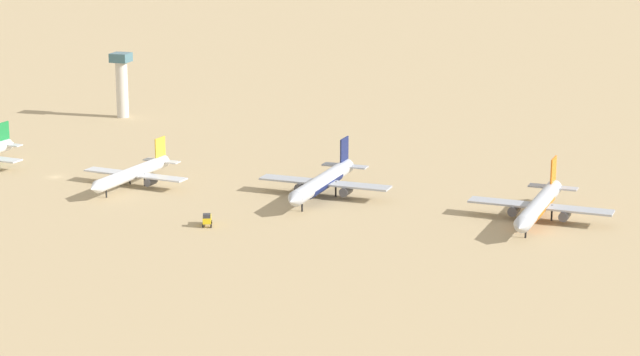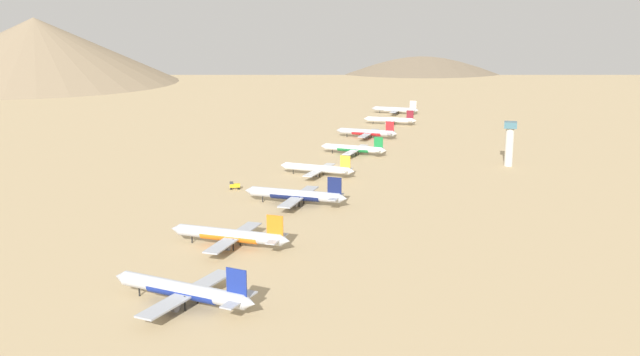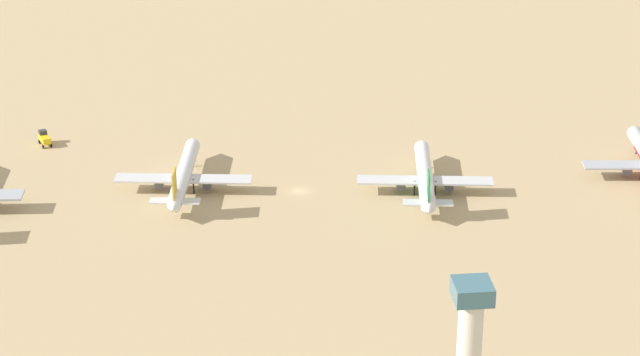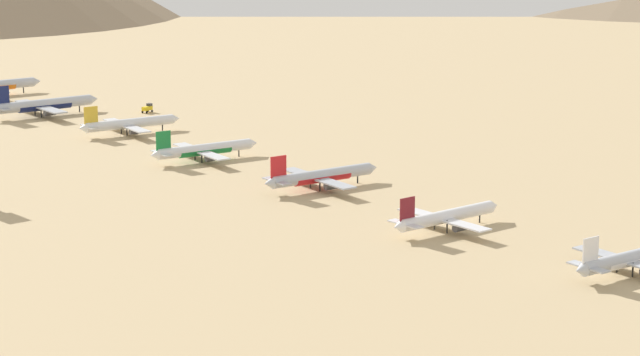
# 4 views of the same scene
# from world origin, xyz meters

# --- Properties ---
(ground_plane) EXTENTS (2607.65, 2607.65, 0.00)m
(ground_plane) POSITION_xyz_m (0.00, 0.00, 0.00)
(ground_plane) COLOR tan
(parked_jet_4) EXTENTS (44.10, 36.01, 12.73)m
(parked_jet_4) POSITION_xyz_m (4.02, 29.79, 4.29)
(parked_jet_4) COLOR silver
(parked_jet_4) RESTS_ON ground
(parked_jet_5) EXTENTS (51.29, 41.70, 14.79)m
(parked_jet_5) POSITION_xyz_m (-1.01, 90.71, 4.92)
(parked_jet_5) COLOR #B2B7C1
(parked_jet_5) RESTS_ON ground
(parked_jet_6) EXTENTS (50.83, 41.35, 14.65)m
(parked_jet_6) POSITION_xyz_m (6.60, 156.96, 4.87)
(parked_jet_6) COLOR #B2B7C1
(parked_jet_6) RESTS_ON ground
(service_truck) EXTENTS (5.68, 4.26, 3.90)m
(service_truck) POSITION_xyz_m (38.18, 68.77, 2.08)
(service_truck) COLOR yellow
(service_truck) RESTS_ON ground
(control_tower) EXTENTS (7.20, 7.20, 26.12)m
(control_tower) POSITION_xyz_m (-97.72, -23.63, 14.72)
(control_tower) COLOR beige
(control_tower) RESTS_ON ground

